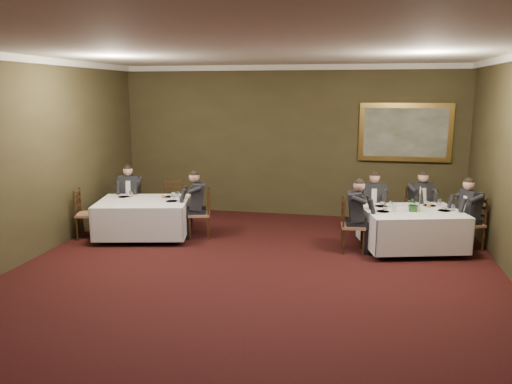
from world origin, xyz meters
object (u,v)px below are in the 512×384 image
(table_second, at_px, (144,216))
(centerpiece, at_px, (414,203))
(diner_main_endright, at_px, (469,223))
(chair_sec_backleft, at_px, (131,213))
(table_main, at_px, (411,227))
(diner_sec_endright, at_px, (199,213))
(diner_sec_backleft, at_px, (130,203))
(diner_main_endleft, at_px, (353,224))
(chair_sec_endleft, at_px, (88,224))
(painting, at_px, (405,132))
(chair_sec_backright, at_px, (175,213))
(chair_main_endleft, at_px, (352,236))
(chair_main_endright, at_px, (469,234))
(chair_sec_endright, at_px, (200,224))
(chair_main_backleft, at_px, (372,223))
(candlestick, at_px, (420,201))
(diner_main_backright, at_px, (418,212))
(diner_main_backleft, at_px, (373,212))
(chair_main_backright, at_px, (417,223))

(table_second, xyz_separation_m, centerpiece, (5.21, 0.11, 0.47))
(diner_main_endright, xyz_separation_m, chair_sec_backleft, (-6.92, 0.32, -0.23))
(table_main, height_order, diner_sec_endright, diner_sec_endright)
(diner_sec_backleft, relative_size, centerpiece, 4.43)
(centerpiece, bearing_deg, diner_sec_endright, 178.32)
(diner_main_endleft, height_order, chair_sec_endleft, diner_main_endleft)
(diner_main_endright, xyz_separation_m, painting, (-1.06, 2.00, 1.50))
(chair_sec_backright, bearing_deg, chair_main_endleft, 140.22)
(table_second, height_order, diner_sec_backleft, diner_sec_backleft)
(centerpiece, height_order, painting, painting)
(chair_sec_backright, bearing_deg, diner_main_endleft, 140.28)
(chair_main_endright, xyz_separation_m, chair_sec_backleft, (-6.93, 0.32, 0.00))
(chair_sec_endright, bearing_deg, chair_main_backleft, -93.13)
(table_second, relative_size, diner_main_endright, 1.50)
(chair_main_backleft, distance_m, candlestick, 1.21)
(diner_main_backright, relative_size, diner_sec_backleft, 1.00)
(diner_main_endleft, relative_size, chair_sec_endright, 1.35)
(chair_sec_endleft, bearing_deg, table_second, 87.77)
(candlestick, bearing_deg, chair_main_endright, 10.44)
(table_second, xyz_separation_m, diner_sec_backleft, (-0.66, 0.79, 0.06))
(chair_sec_backright, xyz_separation_m, chair_sec_endright, (0.83, -0.76, 0.00))
(diner_main_backleft, bearing_deg, diner_main_endright, 163.55)
(chair_sec_backleft, bearing_deg, chair_main_backright, 170.46)
(diner_main_endright, distance_m, diner_sec_endright, 5.17)
(chair_main_endleft, relative_size, diner_main_endright, 0.74)
(chair_main_backleft, distance_m, chair_sec_endleft, 5.75)
(chair_sec_endright, bearing_deg, chair_main_backright, -92.50)
(diner_sec_backleft, bearing_deg, chair_main_endleft, 156.53)
(painting, bearing_deg, diner_sec_endright, -151.34)
(diner_sec_backleft, xyz_separation_m, diner_sec_endright, (1.75, -0.55, 0.00))
(candlestick, bearing_deg, chair_main_backleft, 141.56)
(centerpiece, distance_m, candlestick, 0.23)
(chair_main_endright, bearing_deg, diner_sec_endright, 68.79)
(chair_main_endright, bearing_deg, diner_main_endleft, 80.83)
(chair_main_backleft, xyz_separation_m, diner_main_backleft, (0.00, -0.01, 0.23))
(centerpiece, bearing_deg, table_main, 94.51)
(chair_main_backleft, relative_size, chair_main_endleft, 1.00)
(chair_main_backright, bearing_deg, table_second, -15.80)
(chair_sec_endleft, bearing_deg, centerpiece, 78.92)
(chair_main_endleft, bearing_deg, painting, 152.14)
(diner_sec_backleft, xyz_separation_m, candlestick, (5.98, -0.48, 0.41))
(chair_sec_endleft, xyz_separation_m, candlestick, (6.43, 0.54, 0.64))
(centerpiece, bearing_deg, diner_sec_backleft, 173.43)
(diner_main_backleft, height_order, chair_sec_endright, diner_main_backleft)
(centerpiece, bearing_deg, chair_main_endleft, -169.78)
(diner_main_endleft, bearing_deg, chair_main_backright, 129.45)
(diner_main_endright, bearing_deg, diner_main_endleft, 80.78)
(chair_main_backright, distance_m, chair_main_endright, 1.10)
(centerpiece, bearing_deg, candlestick, 58.30)
(diner_main_endleft, xyz_separation_m, painting, (1.06, 2.56, 1.50))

